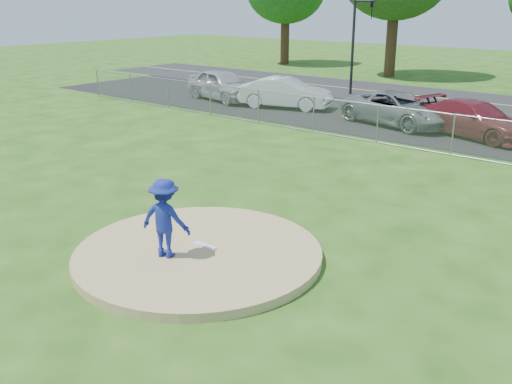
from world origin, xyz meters
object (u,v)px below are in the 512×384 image
pitcher (165,218)px  traffic_cone (346,110)px  traffic_signal_left (357,36)px  parked_car_silver (223,85)px  parked_car_white (285,93)px  parked_car_darkred (475,119)px  parked_car_gray (398,109)px

pitcher → traffic_cone: pitcher is taller
traffic_signal_left → parked_car_silver: size_ratio=1.13×
traffic_cone → parked_car_white: bearing=178.2°
traffic_signal_left → parked_car_darkred: 11.72m
parked_car_white → parked_car_darkred: (9.88, -0.40, -0.05)m
traffic_signal_left → traffic_cone: size_ratio=7.65×
traffic_cone → parked_car_silver: (-7.90, -0.11, 0.48)m
pitcher → parked_car_darkred: (0.88, 16.08, -0.32)m
traffic_cone → parked_car_darkred: 6.18m
traffic_signal_left → parked_car_gray: size_ratio=1.06×
pitcher → parked_car_silver: size_ratio=0.35×
parked_car_silver → parked_car_white: 4.18m
parked_car_silver → parked_car_gray: 10.60m
pitcher → traffic_cone: (-5.28, 16.37, -0.68)m
parked_car_darkred → traffic_cone: bearing=104.6°
parked_car_white → parked_car_darkred: 9.89m
traffic_cone → traffic_signal_left: bearing=116.9°
traffic_signal_left → pitcher: size_ratio=3.28×
pitcher → parked_car_silver: pitcher is taller
traffic_signal_left → parked_car_white: 6.69m
parked_car_silver → parked_car_darkred: 14.06m
parked_car_white → parked_car_darkred: bearing=-110.0°
parked_car_silver → parked_car_darkred: size_ratio=0.99×
parked_car_darkred → parked_car_white: bearing=104.9°
pitcher → parked_car_gray: size_ratio=0.32×
parked_car_white → parked_car_gray: 6.43m
traffic_cone → parked_car_silver: size_ratio=0.15×
parked_car_white → traffic_signal_left: bearing=-22.6°
parked_car_gray → parked_car_white: bearing=101.6°
traffic_cone → parked_car_gray: bearing=-2.3°
traffic_cone → parked_car_white: 3.75m
parked_car_darkred → parked_car_silver: bearing=106.6°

